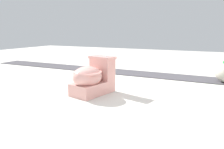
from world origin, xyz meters
TOP-DOWN VIEW (x-y plane):
  - ground_plane at (0.00, 0.00)m, footprint 14.00×14.00m
  - gravel_strip at (-1.39, 0.50)m, footprint 0.56×8.00m
  - toilet at (0.22, 0.15)m, footprint 0.69×0.50m

SIDE VIEW (x-z plane):
  - ground_plane at x=0.00m, z-range 0.00..0.00m
  - gravel_strip at x=-1.39m, z-range 0.00..0.01m
  - toilet at x=0.22m, z-range -0.04..0.48m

